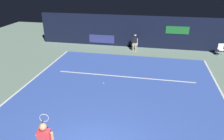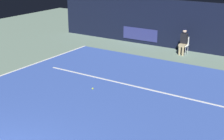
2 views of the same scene
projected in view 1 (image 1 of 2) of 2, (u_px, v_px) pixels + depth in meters
The scene contains 8 objects.
ground_plane at pixel (119, 94), 11.10m from camera, with size 32.42×32.42×0.00m, color slate.
court_surface at pixel (119, 94), 11.09m from camera, with size 10.47×11.72×0.01m, color #3856B2.
line_sideline_right at pixel (27, 84), 12.03m from camera, with size 0.10×11.72×0.01m, color white.
line_service at pixel (124, 77), 12.93m from camera, with size 8.17×0.10×0.01m, color white.
back_wall at pixel (136, 32), 18.01m from camera, with size 16.54×0.33×2.60m.
line_judge_on_chair at pixel (135, 42), 17.42m from camera, with size 0.44×0.53×1.32m.
courtside_chair_near at pixel (221, 49), 16.33m from camera, with size 0.50×0.48×0.88m.
tennis_ball at pixel (103, 83), 12.08m from camera, with size 0.07×0.07×0.07m, color #CCE033.
Camera 1 is at (1.58, -4.71, 5.54)m, focal length 34.73 mm.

